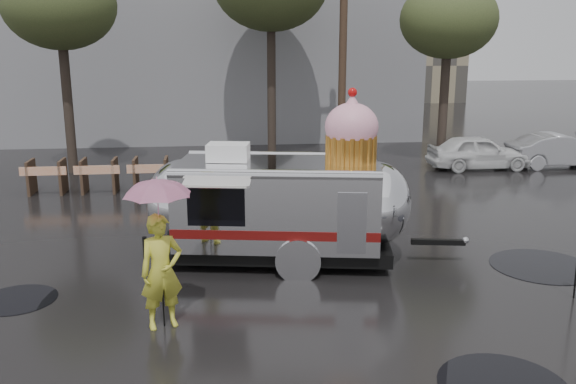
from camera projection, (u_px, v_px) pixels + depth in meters
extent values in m
plane|color=black|center=(358.00, 341.00, 9.09)|extent=(120.00, 120.00, 0.00)
cylinder|color=black|center=(17.00, 300.00, 10.55)|extent=(1.35, 1.35, 0.01)
cylinder|color=black|center=(542.00, 266.00, 12.14)|extent=(2.02, 2.02, 0.01)
cylinder|color=#473323|center=(343.00, 37.00, 21.79)|extent=(0.28, 0.28, 9.00)
cylinder|color=#382D26|center=(66.00, 86.00, 20.17)|extent=(0.32, 0.32, 5.85)
ellipsoid|color=#354120|center=(59.00, 4.00, 19.55)|extent=(3.64, 3.64, 2.86)
cylinder|color=#382D26|center=(271.00, 69.00, 22.75)|extent=(0.32, 0.32, 6.75)
cylinder|color=#382D26|center=(444.00, 89.00, 21.63)|extent=(0.32, 0.32, 5.40)
ellipsoid|color=#354120|center=(449.00, 19.00, 21.06)|extent=(3.36, 3.36, 2.64)
cube|color=#473323|center=(31.00, 177.00, 17.80)|extent=(0.08, 0.80, 1.00)
cube|color=#473323|center=(63.00, 176.00, 17.90)|extent=(0.08, 0.80, 1.00)
cube|color=#E5590C|center=(43.00, 171.00, 17.43)|extent=(1.30, 0.04, 0.25)
cube|color=#473323|center=(84.00, 176.00, 17.97)|extent=(0.08, 0.80, 1.00)
cube|color=#473323|center=(115.00, 175.00, 18.06)|extent=(0.08, 0.80, 1.00)
cube|color=#E5590C|center=(97.00, 170.00, 17.59)|extent=(1.30, 0.04, 0.25)
cube|color=#473323|center=(136.00, 175.00, 18.13)|extent=(0.08, 0.80, 1.00)
cube|color=#473323|center=(167.00, 174.00, 18.23)|extent=(0.08, 0.80, 1.00)
cube|color=#E5590C|center=(149.00, 169.00, 17.75)|extent=(1.30, 0.04, 0.25)
imported|color=silver|center=(479.00, 149.00, 21.26)|extent=(4.00, 1.80, 1.40)
imported|color=#B2B2B7|center=(560.00, 148.00, 21.58)|extent=(4.00, 1.80, 1.40)
cube|color=silver|center=(278.00, 201.00, 12.19)|extent=(4.22, 2.69, 1.61)
ellipsoid|color=silver|center=(377.00, 202.00, 12.08)|extent=(1.67, 2.25, 1.61)
ellipsoid|color=silver|center=(181.00, 200.00, 12.30)|extent=(1.67, 2.25, 1.61)
cube|color=black|center=(278.00, 245.00, 12.41)|extent=(4.71, 2.51, 0.27)
cylinder|color=black|center=(298.00, 262.00, 11.50)|extent=(0.65, 0.30, 0.63)
cylinder|color=black|center=(302.00, 232.00, 13.28)|extent=(0.65, 0.30, 0.63)
cylinder|color=silver|center=(298.00, 262.00, 11.37)|extent=(0.86, 0.23, 0.86)
cube|color=black|center=(438.00, 242.00, 12.21)|extent=(1.08, 0.29, 0.11)
sphere|color=silver|center=(465.00, 240.00, 12.16)|extent=(0.16, 0.16, 0.14)
cylinder|color=black|center=(145.00, 247.00, 12.59)|extent=(0.10, 0.10, 0.45)
cube|color=#5B0C0B|center=(274.00, 236.00, 11.29)|extent=(3.88, 0.69, 0.18)
cube|color=#5B0C0B|center=(282.00, 207.00, 13.28)|extent=(3.88, 0.69, 0.18)
cube|color=black|center=(216.00, 207.00, 11.21)|extent=(1.06, 0.21, 0.71)
cube|color=beige|center=(213.00, 186.00, 10.90)|extent=(1.31, 0.65, 0.13)
cube|color=silver|center=(352.00, 224.00, 11.14)|extent=(0.53, 0.12, 1.16)
cube|color=white|center=(228.00, 152.00, 12.01)|extent=(0.89, 0.71, 0.34)
cylinder|color=orange|center=(351.00, 149.00, 11.85)|extent=(1.07, 1.07, 0.54)
ellipsoid|color=#FBAEC3|center=(352.00, 127.00, 11.75)|extent=(1.20, 1.20, 0.93)
cone|color=#FBAEC3|center=(352.00, 103.00, 11.64)|extent=(0.52, 0.52, 0.36)
sphere|color=red|center=(352.00, 92.00, 11.59)|extent=(0.21, 0.21, 0.18)
imported|color=gold|center=(162.00, 272.00, 9.37)|extent=(0.77, 0.64, 1.82)
imported|color=#F499C5|center=(158.00, 205.00, 9.11)|extent=(1.26, 1.26, 0.86)
cylinder|color=black|center=(162.00, 277.00, 9.39)|extent=(0.02, 0.02, 1.65)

